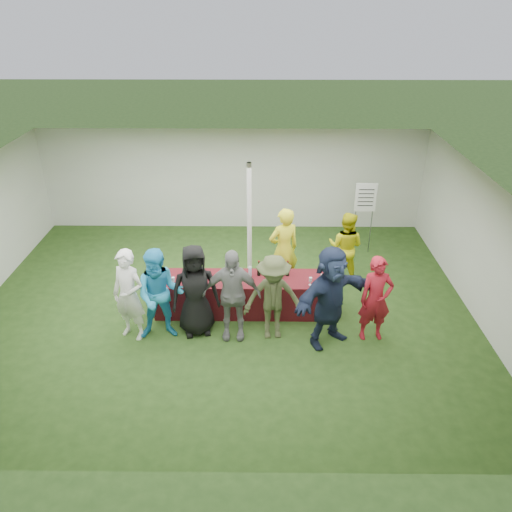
{
  "coord_description": "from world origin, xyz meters",
  "views": [
    {
      "loc": [
        0.74,
        -8.57,
        5.75
      ],
      "look_at": [
        0.66,
        -0.11,
        1.25
      ],
      "focal_mm": 35.0,
      "sensor_mm": 36.0,
      "label": 1
    }
  ],
  "objects_px": {
    "serving_table": "(246,294)",
    "customer_6": "(376,299)",
    "wine_list_sign": "(365,203)",
    "staff_back": "(346,247)",
    "customer_1": "(160,295)",
    "staff_pourer": "(284,249)",
    "customer_3": "(232,295)",
    "customer_0": "(129,295)",
    "dump_bucket": "(327,281)",
    "customer_2": "(195,291)",
    "customer_4": "(273,298)",
    "customer_5": "(330,297)"
  },
  "relations": [
    {
      "from": "dump_bucket",
      "to": "customer_2",
      "type": "distance_m",
      "value": 2.52
    },
    {
      "from": "wine_list_sign",
      "to": "customer_6",
      "type": "bearing_deg",
      "value": -96.52
    },
    {
      "from": "customer_1",
      "to": "customer_4",
      "type": "distance_m",
      "value": 2.05
    },
    {
      "from": "serving_table",
      "to": "customer_6",
      "type": "height_order",
      "value": "customer_6"
    },
    {
      "from": "serving_table",
      "to": "customer_1",
      "type": "relative_size",
      "value": 2.0
    },
    {
      "from": "customer_2",
      "to": "customer_4",
      "type": "distance_m",
      "value": 1.44
    },
    {
      "from": "serving_table",
      "to": "customer_6",
      "type": "bearing_deg",
      "value": -20.04
    },
    {
      "from": "customer_0",
      "to": "customer_4",
      "type": "distance_m",
      "value": 2.61
    },
    {
      "from": "customer_6",
      "to": "customer_2",
      "type": "bearing_deg",
      "value": 171.39
    },
    {
      "from": "customer_2",
      "to": "customer_3",
      "type": "height_order",
      "value": "customer_2"
    },
    {
      "from": "dump_bucket",
      "to": "customer_4",
      "type": "bearing_deg",
      "value": -148.95
    },
    {
      "from": "customer_3",
      "to": "customer_0",
      "type": "bearing_deg",
      "value": -178.87
    },
    {
      "from": "wine_list_sign",
      "to": "customer_3",
      "type": "height_order",
      "value": "customer_3"
    },
    {
      "from": "serving_table",
      "to": "customer_3",
      "type": "relative_size",
      "value": 2.0
    },
    {
      "from": "dump_bucket",
      "to": "customer_4",
      "type": "relative_size",
      "value": 0.15
    },
    {
      "from": "serving_table",
      "to": "staff_pourer",
      "type": "xyz_separation_m",
      "value": [
        0.78,
        0.9,
        0.56
      ]
    },
    {
      "from": "serving_table",
      "to": "staff_back",
      "type": "bearing_deg",
      "value": 31.02
    },
    {
      "from": "staff_pourer",
      "to": "staff_back",
      "type": "distance_m",
      "value": 1.44
    },
    {
      "from": "customer_0",
      "to": "customer_4",
      "type": "xyz_separation_m",
      "value": [
        2.61,
        0.01,
        -0.05
      ]
    },
    {
      "from": "staff_back",
      "to": "customer_5",
      "type": "xyz_separation_m",
      "value": [
        -0.62,
        -2.29,
        0.17
      ]
    },
    {
      "from": "dump_bucket",
      "to": "customer_0",
      "type": "relative_size",
      "value": 0.14
    },
    {
      "from": "customer_3",
      "to": "customer_6",
      "type": "bearing_deg",
      "value": 0.22
    },
    {
      "from": "wine_list_sign",
      "to": "customer_3",
      "type": "bearing_deg",
      "value": -131.05
    },
    {
      "from": "customer_3",
      "to": "customer_6",
      "type": "distance_m",
      "value": 2.6
    },
    {
      "from": "dump_bucket",
      "to": "wine_list_sign",
      "type": "height_order",
      "value": "wine_list_sign"
    },
    {
      "from": "staff_back",
      "to": "customer_0",
      "type": "bearing_deg",
      "value": 50.71
    },
    {
      "from": "customer_2",
      "to": "serving_table",
      "type": "bearing_deg",
      "value": 25.54
    },
    {
      "from": "customer_2",
      "to": "customer_3",
      "type": "xyz_separation_m",
      "value": [
        0.68,
        -0.14,
        -0.0
      ]
    },
    {
      "from": "staff_back",
      "to": "customer_2",
      "type": "xyz_separation_m",
      "value": [
        -3.06,
        -2.0,
        0.1
      ]
    },
    {
      "from": "customer_2",
      "to": "customer_3",
      "type": "relative_size",
      "value": 1.0
    },
    {
      "from": "dump_bucket",
      "to": "wine_list_sign",
      "type": "xyz_separation_m",
      "value": [
        1.2,
        2.82,
        0.48
      ]
    },
    {
      "from": "staff_pourer",
      "to": "customer_0",
      "type": "bearing_deg",
      "value": 7.88
    },
    {
      "from": "staff_back",
      "to": "customer_1",
      "type": "xyz_separation_m",
      "value": [
        -3.68,
        -2.16,
        0.1
      ]
    },
    {
      "from": "dump_bucket",
      "to": "staff_pourer",
      "type": "bearing_deg",
      "value": 125.23
    },
    {
      "from": "serving_table",
      "to": "customer_4",
      "type": "height_order",
      "value": "customer_4"
    },
    {
      "from": "staff_pourer",
      "to": "customer_1",
      "type": "xyz_separation_m",
      "value": [
        -2.3,
        -1.76,
        -0.03
      ]
    },
    {
      "from": "customer_2",
      "to": "wine_list_sign",
      "type": "bearing_deg",
      "value": 29.51
    },
    {
      "from": "customer_1",
      "to": "customer_5",
      "type": "relative_size",
      "value": 0.93
    },
    {
      "from": "staff_back",
      "to": "customer_1",
      "type": "relative_size",
      "value": 0.89
    },
    {
      "from": "customer_0",
      "to": "customer_2",
      "type": "bearing_deg",
      "value": 30.42
    },
    {
      "from": "customer_5",
      "to": "customer_6",
      "type": "bearing_deg",
      "value": -25.3
    },
    {
      "from": "customer_3",
      "to": "customer_4",
      "type": "bearing_deg",
      "value": 0.37
    },
    {
      "from": "wine_list_sign",
      "to": "staff_back",
      "type": "bearing_deg",
      "value": -115.34
    },
    {
      "from": "wine_list_sign",
      "to": "customer_6",
      "type": "xyz_separation_m",
      "value": [
        -0.4,
        -3.46,
        -0.48
      ]
    },
    {
      "from": "staff_back",
      "to": "customer_3",
      "type": "relative_size",
      "value": 0.89
    },
    {
      "from": "staff_back",
      "to": "customer_2",
      "type": "height_order",
      "value": "customer_2"
    },
    {
      "from": "wine_list_sign",
      "to": "staff_pourer",
      "type": "xyz_separation_m",
      "value": [
        -1.99,
        -1.7,
        -0.38
      ]
    },
    {
      "from": "customer_0",
      "to": "customer_1",
      "type": "height_order",
      "value": "customer_1"
    },
    {
      "from": "serving_table",
      "to": "dump_bucket",
      "type": "relative_size",
      "value": 13.9
    },
    {
      "from": "staff_pourer",
      "to": "dump_bucket",
      "type": "bearing_deg",
      "value": 101.54
    }
  ]
}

